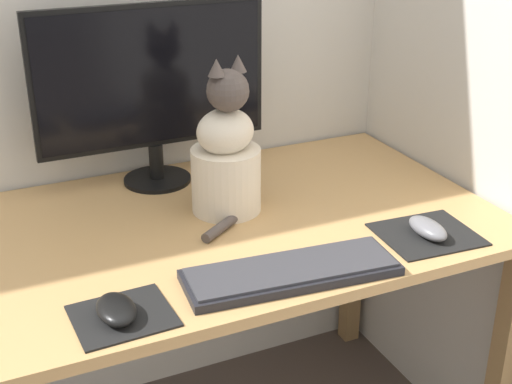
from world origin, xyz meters
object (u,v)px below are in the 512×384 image
object	(u,v)px
keyboard	(291,272)
computer_mouse_right	(428,228)
cat	(226,156)
monitor	(152,85)
computer_mouse_left	(116,309)

from	to	relation	value
keyboard	computer_mouse_right	distance (m)	0.34
keyboard	cat	distance (m)	0.35
monitor	keyboard	xyz separation A→B (m)	(0.10, -0.56, -0.24)
cat	computer_mouse_right	bearing A→B (deg)	-57.50
computer_mouse_right	cat	size ratio (longest dim) A/B	0.31
monitor	keyboard	size ratio (longest dim) A/B	1.33
computer_mouse_right	cat	xyz separation A→B (m)	(-0.34, 0.31, 0.11)
computer_mouse_right	keyboard	bearing A→B (deg)	-175.95
computer_mouse_left	keyboard	bearing A→B (deg)	0.09
cat	keyboard	bearing A→B (deg)	-105.77
monitor	computer_mouse_left	world-z (taller)	monitor
monitor	computer_mouse_right	size ratio (longest dim) A/B	5.18
computer_mouse_left	monitor	bearing A→B (deg)	65.95
monitor	computer_mouse_left	size ratio (longest dim) A/B	5.39
keyboard	computer_mouse_right	xyz separation A→B (m)	(0.34, 0.02, 0.01)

